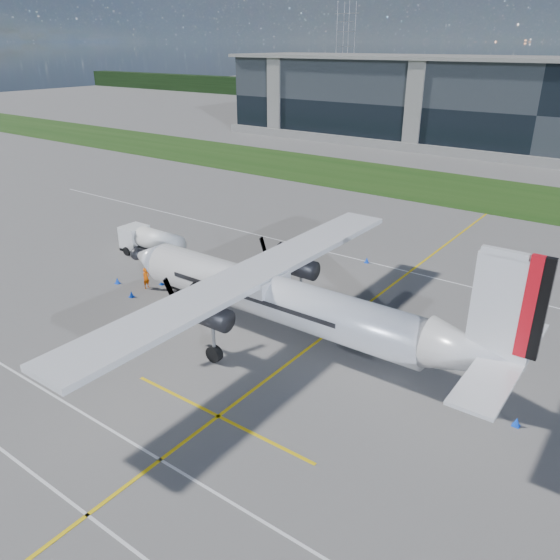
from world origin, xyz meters
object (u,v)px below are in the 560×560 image
(safety_cone_fwd, at_px, (117,281))
(fuel_tanker_truck, at_px, (149,242))
(turboprop_aircraft, at_px, (288,277))
(safety_cone_stbdwing, at_px, (367,260))
(safety_cone_nose_stbd, at_px, (162,282))
(pylon_west, at_px, (345,51))
(safety_cone_tail, at_px, (517,422))
(safety_cone_nose_port, at_px, (131,294))
(ground_crew_person, at_px, (146,277))
(baggage_tug, at_px, (186,278))

(safety_cone_fwd, bearing_deg, fuel_tanker_truck, 114.02)
(turboprop_aircraft, bearing_deg, safety_cone_stbdwing, 98.69)
(turboprop_aircraft, bearing_deg, safety_cone_nose_stbd, 174.20)
(pylon_west, xyz_separation_m, safety_cone_stbdwing, (79.06, -132.21, -14.75))
(safety_cone_fwd, xyz_separation_m, safety_cone_tail, (30.71, 0.42, 0.00))
(pylon_west, height_order, safety_cone_nose_stbd, pylon_west)
(fuel_tanker_truck, xyz_separation_m, safety_cone_fwd, (2.52, -5.65, -1.10))
(safety_cone_nose_port, bearing_deg, safety_cone_fwd, 160.97)
(safety_cone_nose_port, xyz_separation_m, safety_cone_tail, (27.78, 1.44, 0.00))
(safety_cone_stbdwing, height_order, safety_cone_nose_stbd, same)
(ground_crew_person, xyz_separation_m, safety_cone_fwd, (-2.58, -0.83, -0.71))
(pylon_west, relative_size, fuel_tanker_truck, 4.18)
(fuel_tanker_truck, distance_m, baggage_tug, 8.11)
(ground_crew_person, bearing_deg, safety_cone_stbdwing, -38.67)
(safety_cone_tail, relative_size, safety_cone_nose_stbd, 1.00)
(safety_cone_nose_port, height_order, safety_cone_fwd, same)
(safety_cone_tail, height_order, safety_cone_nose_stbd, same)
(safety_cone_tail, bearing_deg, ground_crew_person, 179.18)
(pylon_west, height_order, safety_cone_fwd, pylon_west)
(pylon_west, distance_m, safety_cone_stbdwing, 154.75)
(safety_cone_tail, bearing_deg, safety_cone_nose_port, -177.04)
(fuel_tanker_truck, height_order, safety_cone_nose_stbd, fuel_tanker_truck)
(baggage_tug, xyz_separation_m, safety_cone_nose_port, (-2.10, -3.73, -0.60))
(safety_cone_fwd, bearing_deg, pylon_west, 113.69)
(turboprop_aircraft, relative_size, safety_cone_nose_stbd, 60.50)
(fuel_tanker_truck, xyz_separation_m, baggage_tug, (7.55, -2.93, -0.50))
(turboprop_aircraft, bearing_deg, baggage_tug, 169.46)
(pylon_west, xyz_separation_m, fuel_tanker_truck, (62.47, -142.45, -13.65))
(baggage_tug, bearing_deg, safety_cone_fwd, -151.64)
(safety_cone_nose_port, relative_size, safety_cone_nose_stbd, 1.00)
(pylon_west, distance_m, safety_cone_tail, 176.58)
(safety_cone_stbdwing, distance_m, safety_cone_tail, 22.71)
(fuel_tanker_truck, relative_size, safety_cone_fwd, 14.35)
(turboprop_aircraft, distance_m, safety_cone_nose_stbd, 14.10)
(turboprop_aircraft, distance_m, fuel_tanker_truck, 19.84)
(turboprop_aircraft, relative_size, safety_cone_nose_port, 60.50)
(ground_crew_person, bearing_deg, safety_cone_nose_port, -170.65)
(ground_crew_person, bearing_deg, safety_cone_fwd, 106.41)
(safety_cone_nose_port, bearing_deg, pylon_west, 114.49)
(safety_cone_nose_stbd, bearing_deg, safety_cone_fwd, -147.26)
(fuel_tanker_truck, relative_size, safety_cone_nose_stbd, 14.35)
(fuel_tanker_truck, distance_m, safety_cone_tail, 33.65)
(pylon_west, bearing_deg, fuel_tanker_truck, -66.32)
(turboprop_aircraft, height_order, safety_cone_tail, turboprop_aircraft)
(baggage_tug, xyz_separation_m, safety_cone_stbdwing, (9.04, 13.17, -0.60))
(baggage_tug, relative_size, safety_cone_tail, 5.65)
(baggage_tug, bearing_deg, safety_cone_tail, -5.10)
(pylon_west, xyz_separation_m, safety_cone_fwd, (64.98, -148.09, -14.75))
(safety_cone_nose_stbd, bearing_deg, fuel_tanker_truck, 146.43)
(safety_cone_stbdwing, bearing_deg, safety_cone_nose_port, -123.40)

